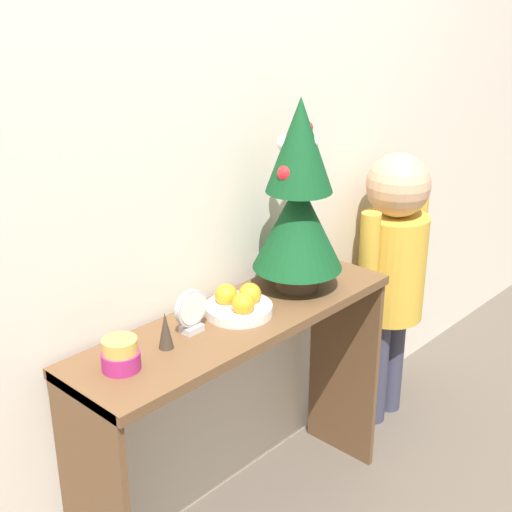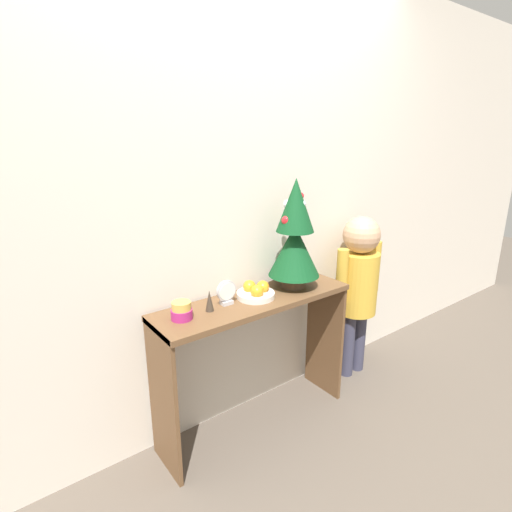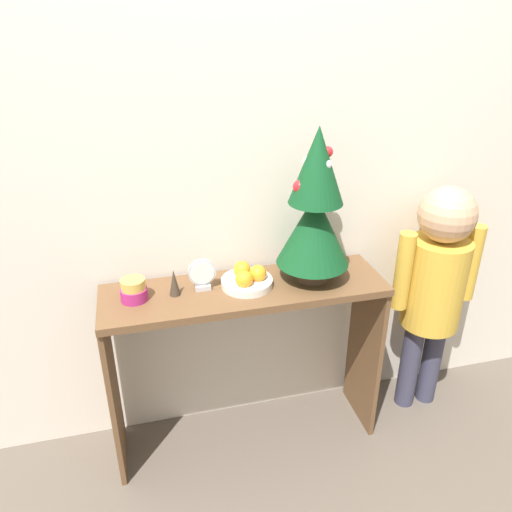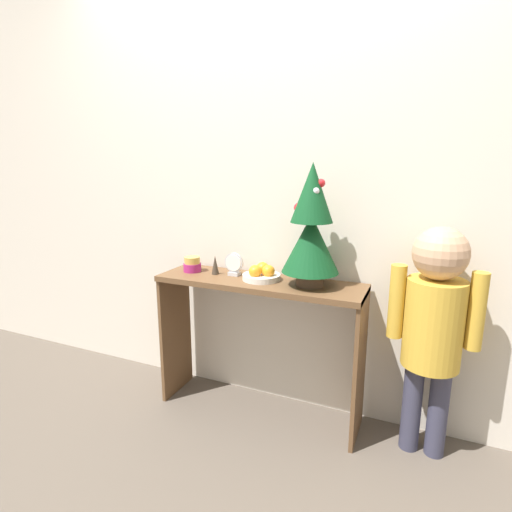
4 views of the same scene
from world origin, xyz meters
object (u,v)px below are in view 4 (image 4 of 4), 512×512
object	(u,v)px
singing_bowl	(192,264)
child_figure	(434,317)
figurine	(215,265)
mini_tree	(311,227)
fruit_bowl	(262,274)
desk_clock	(234,264)

from	to	relation	value
singing_bowl	child_figure	distance (m)	1.28
figurine	child_figure	world-z (taller)	child_figure
mini_tree	fruit_bowl	size ratio (longest dim) A/B	3.03
fruit_bowl	figurine	size ratio (longest dim) A/B	1.90
desk_clock	figurine	distance (m)	0.11
mini_tree	singing_bowl	world-z (taller)	mini_tree
mini_tree	singing_bowl	size ratio (longest dim) A/B	6.07
singing_bowl	mini_tree	bearing A→B (deg)	-0.30
singing_bowl	figurine	size ratio (longest dim) A/B	0.95
desk_clock	singing_bowl	bearing A→B (deg)	-176.35
mini_tree	child_figure	size ratio (longest dim) A/B	0.55
figurine	child_figure	distance (m)	1.13
fruit_bowl	desk_clock	bearing A→B (deg)	174.07
singing_bowl	desk_clock	bearing A→B (deg)	3.65
desk_clock	figurine	world-z (taller)	desk_clock
mini_tree	singing_bowl	xyz separation A→B (m)	(-0.69, 0.00, -0.25)
mini_tree	fruit_bowl	bearing A→B (deg)	179.53
mini_tree	figurine	xyz separation A→B (m)	(-0.54, 0.00, -0.24)
fruit_bowl	singing_bowl	xyz separation A→B (m)	(-0.43, 0.00, 0.01)
desk_clock	child_figure	world-z (taller)	child_figure
child_figure	mini_tree	bearing A→B (deg)	-179.36
mini_tree	desk_clock	xyz separation A→B (m)	(-0.44, 0.02, -0.23)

